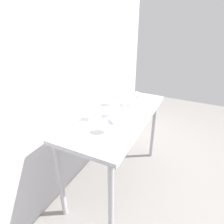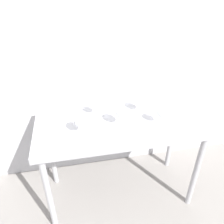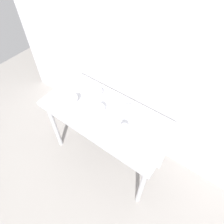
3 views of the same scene
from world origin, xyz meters
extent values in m
plane|color=gray|center=(0.00, 0.00, 0.00)|extent=(6.00, 6.00, 0.00)
cube|color=#BCBCC1|center=(0.00, 0.49, 1.30)|extent=(3.80, 0.04, 2.60)
cube|color=#AEAEB3|center=(0.00, 0.00, 0.88)|extent=(1.40, 0.64, 0.04)
cube|color=#AEAEB3|center=(0.00, -0.33, 0.88)|extent=(1.40, 0.01, 0.05)
cylinder|color=#AEAEB3|center=(-0.64, -0.26, 0.43)|extent=(0.05, 0.05, 0.86)
cylinder|color=#AEAEB3|center=(0.64, -0.26, 0.43)|extent=(0.05, 0.05, 0.86)
cylinder|color=#AEAEB3|center=(-0.64, 0.26, 0.43)|extent=(0.05, 0.05, 0.86)
cylinder|color=#AEAEB3|center=(0.64, 0.26, 0.43)|extent=(0.05, 0.05, 0.86)
cylinder|color=white|center=(-0.34, -0.12, 0.90)|extent=(0.07, 0.07, 0.00)
cylinder|color=white|center=(-0.34, -0.12, 0.94)|extent=(0.01, 0.01, 0.07)
sphere|color=white|center=(-0.34, -0.12, 1.01)|extent=(0.09, 0.09, 0.09)
cylinder|color=#5B0B23|center=(-0.34, -0.12, 1.00)|extent=(0.06, 0.06, 0.02)
cylinder|color=white|center=(0.30, -0.11, 0.90)|extent=(0.07, 0.07, 0.00)
cylinder|color=white|center=(0.30, -0.11, 0.94)|extent=(0.01, 0.01, 0.08)
sphere|color=white|center=(0.30, -0.11, 1.02)|extent=(0.08, 0.08, 0.08)
cylinder|color=maroon|center=(0.30, -0.11, 1.00)|extent=(0.06, 0.06, 0.03)
cylinder|color=white|center=(-0.02, -0.07, 0.90)|extent=(0.07, 0.07, 0.00)
cylinder|color=white|center=(-0.02, -0.07, 0.95)|extent=(0.01, 0.01, 0.09)
sphere|color=white|center=(-0.02, -0.07, 1.03)|extent=(0.10, 0.10, 0.10)
cylinder|color=maroon|center=(-0.02, -0.07, 1.02)|extent=(0.07, 0.07, 0.02)
cylinder|color=white|center=(0.20, 0.10, 0.90)|extent=(0.06, 0.06, 0.00)
cylinder|color=white|center=(0.20, 0.10, 0.94)|extent=(0.01, 0.01, 0.07)
sphere|color=white|center=(0.20, 0.10, 1.01)|extent=(0.09, 0.09, 0.09)
cylinder|color=maroon|center=(0.20, 0.10, 1.00)|extent=(0.06, 0.06, 0.03)
cylinder|color=white|center=(-0.19, 0.12, 0.90)|extent=(0.07, 0.07, 0.00)
cylinder|color=white|center=(-0.19, 0.12, 0.94)|extent=(0.01, 0.01, 0.08)
sphere|color=white|center=(-0.19, 0.12, 1.02)|extent=(0.08, 0.08, 0.08)
cylinder|color=maroon|center=(-0.19, 0.12, 1.00)|extent=(0.06, 0.06, 0.02)
cube|color=white|center=(0.42, 0.17, 0.90)|extent=(0.24, 0.25, 0.00)
cube|color=white|center=(-0.39, 0.16, 0.90)|extent=(0.16, 0.22, 0.00)
camera|label=1|loc=(-1.65, -0.77, 1.81)|focal=31.64mm
camera|label=2|loc=(-0.37, -1.48, 1.94)|focal=35.62mm
camera|label=3|loc=(0.83, -1.02, 2.48)|focal=32.06mm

